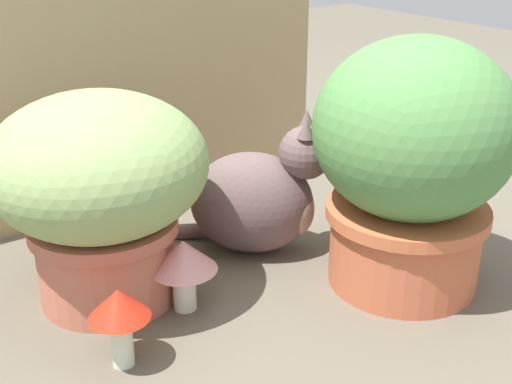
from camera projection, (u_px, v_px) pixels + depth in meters
The scene contains 7 objects.
ground_plane at pixel (216, 299), 1.28m from camera, with size 6.00×6.00×0.00m, color #5E5649.
cardboard_backdrop at pixel (75, 51), 1.48m from camera, with size 1.28×0.03×0.78m, color tan.
grass_planter at pixel (100, 186), 1.20m from camera, with size 0.39×0.39×0.40m.
leafy_planter at pixel (412, 158), 1.24m from camera, with size 0.37×0.37×0.48m.
cat at pixel (260, 198), 1.42m from camera, with size 0.32×0.33×0.32m.
mushroom_ornament_pink at pixel (183, 260), 1.21m from camera, with size 0.12×0.12×0.14m.
mushroom_ornament_red at pixel (119, 310), 1.06m from camera, with size 0.10×0.10×0.14m.
Camera 1 is at (-0.56, -0.95, 0.69)m, focal length 47.45 mm.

